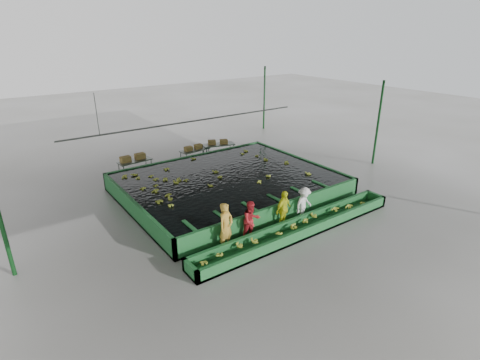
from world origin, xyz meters
TOP-DOWN VIEW (x-y plane):
  - ground at (0.00, 0.00)m, footprint 80.00×80.00m
  - shed_roof at (0.00, 0.00)m, footprint 20.00×22.00m
  - shed_posts at (0.00, 0.00)m, footprint 20.00×22.00m
  - flotation_tank at (0.00, 1.50)m, footprint 10.00×8.00m
  - tank_water at (0.00, 1.50)m, footprint 9.70×7.70m
  - sorting_trough at (0.00, -3.60)m, footprint 10.00×1.00m
  - cableway_rail at (0.00, 5.00)m, footprint 0.08×0.08m
  - rail_hanger_left at (-5.00, 5.00)m, footprint 0.04×0.04m
  - rail_hanger_right at (5.00, 5.00)m, footprint 0.04×0.04m
  - worker_a at (-3.00, -2.80)m, footprint 0.79×0.64m
  - worker_b at (-1.82, -2.80)m, footprint 0.80×0.63m
  - worker_c at (-0.17, -2.80)m, footprint 1.03×0.63m
  - worker_d at (1.00, -2.80)m, footprint 1.05×0.72m
  - packing_table_left at (-2.88, 6.65)m, footprint 1.92×0.94m
  - packing_table_mid at (0.89, 6.53)m, footprint 1.92×0.94m
  - packing_table_right at (2.57, 6.44)m, footprint 2.14×1.29m
  - box_stack_left at (-2.94, 6.74)m, footprint 1.45×0.51m
  - box_stack_mid at (0.81, 6.55)m, footprint 1.22×0.46m
  - box_stack_right at (2.54, 6.47)m, footprint 1.27×0.82m
  - floating_bananas at (0.00, 2.30)m, footprint 8.68×5.92m
  - trough_bananas at (0.00, -3.60)m, footprint 8.32×0.55m

SIDE VIEW (x-z plane):
  - ground at x=0.00m, z-range 0.00..0.00m
  - sorting_trough at x=0.00m, z-range 0.00..0.50m
  - trough_bananas at x=0.00m, z-range 0.34..0.46m
  - packing_table_mid at x=0.89m, z-range 0.00..0.84m
  - packing_table_left at x=-2.88m, z-range 0.00..0.84m
  - flotation_tank at x=0.00m, z-range 0.00..0.90m
  - packing_table_right at x=2.57m, z-range 0.00..0.91m
  - worker_d at x=1.00m, z-range 0.00..1.49m
  - worker_b at x=-1.82m, z-range 0.00..1.63m
  - worker_c at x=-0.17m, z-range 0.00..1.63m
  - box_stack_mid at x=0.81m, z-range 0.71..0.97m
  - box_stack_left at x=-2.94m, z-range 0.69..1.00m
  - tank_water at x=0.00m, z-range 0.85..0.85m
  - floating_bananas at x=0.00m, z-range 0.79..0.91m
  - box_stack_right at x=2.54m, z-range 0.78..1.05m
  - worker_a at x=-3.00m, z-range 0.00..1.87m
  - shed_posts at x=0.00m, z-range 0.00..5.00m
  - cableway_rail at x=0.00m, z-range -4.00..10.00m
  - rail_hanger_left at x=-5.00m, z-range 3.00..5.00m
  - rail_hanger_right at x=5.00m, z-range 3.00..5.00m
  - shed_roof at x=0.00m, z-range 4.98..5.02m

